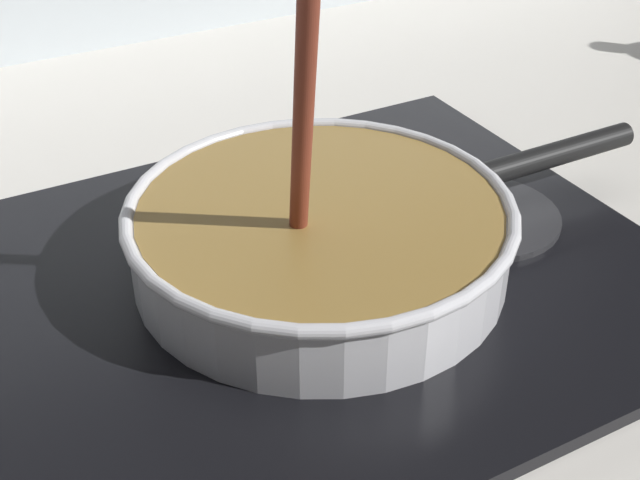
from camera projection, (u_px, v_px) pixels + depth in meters
hob_plate at (320, 276)px, 0.70m from camera, size 0.56×0.48×0.01m
burner_ring at (320, 266)px, 0.70m from camera, size 0.20×0.20×0.01m
spare_burner at (482, 216)px, 0.76m from camera, size 0.14×0.14×0.01m
cooking_pan at (322, 234)px, 0.68m from camera, size 0.48×0.31×0.31m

